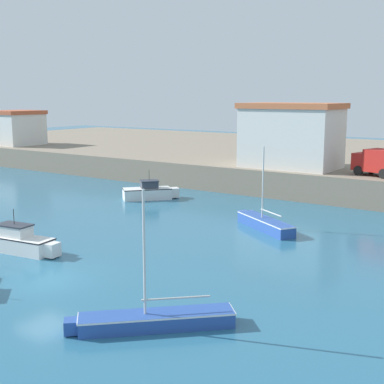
{
  "coord_description": "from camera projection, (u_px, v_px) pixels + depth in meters",
  "views": [
    {
      "loc": [
        20.22,
        -16.48,
        8.89
      ],
      "look_at": [
        -1.44,
        14.96,
        2.0
      ],
      "focal_mm": 50.0,
      "sensor_mm": 36.0,
      "label": 1
    }
  ],
  "objects": [
    {
      "name": "harbor_shed_near_wharf",
      "position": [
        291.0,
        135.0,
        48.65
      ],
      "size": [
        8.73,
        5.7,
        5.86
      ],
      "color": "silver",
      "rests_on": "quay_seawall"
    },
    {
      "name": "motorboat_white_2",
      "position": [
        149.0,
        192.0,
        46.54
      ],
      "size": [
        4.18,
        4.49,
        2.56
      ],
      "color": "white",
      "rests_on": "ground"
    },
    {
      "name": "sailboat_blue_1",
      "position": [
        264.0,
        223.0,
        36.07
      ],
      "size": [
        5.69,
        4.01,
        5.58
      ],
      "color": "#284C9E",
      "rests_on": "ground"
    },
    {
      "name": "ground_plane",
      "position": [
        44.0,
        279.0,
        26.22
      ],
      "size": [
        200.0,
        200.0,
        0.0
      ],
      "primitive_type": "plane",
      "color": "#28607F"
    },
    {
      "name": "motorboat_white_4",
      "position": [
        14.0,
        241.0,
        30.93
      ],
      "size": [
        6.16,
        2.18,
        2.51
      ],
      "color": "white",
      "rests_on": "ground"
    },
    {
      "name": "truck_on_quay",
      "position": [
        381.0,
        162.0,
        43.51
      ],
      "size": [
        4.71,
        3.22,
        2.2
      ],
      "color": "#AD1E19",
      "rests_on": "quay_seawall"
    },
    {
      "name": "quay_seawall",
      "position": [
        348.0,
        162.0,
        62.67
      ],
      "size": [
        120.0,
        40.0,
        2.39
      ],
      "primitive_type": "cube",
      "color": "gray",
      "rests_on": "ground"
    },
    {
      "name": "sailboat_blue_0",
      "position": [
        154.0,
        319.0,
        20.67
      ],
      "size": [
        5.33,
        5.19,
        5.5
      ],
      "color": "#284C9E",
      "rests_on": "ground"
    },
    {
      "name": "harbor_shed_mid_row",
      "position": [
        17.0,
        127.0,
        71.64
      ],
      "size": [
        5.63,
        5.92,
        4.57
      ],
      "color": "silver",
      "rests_on": "quay_seawall"
    }
  ]
}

